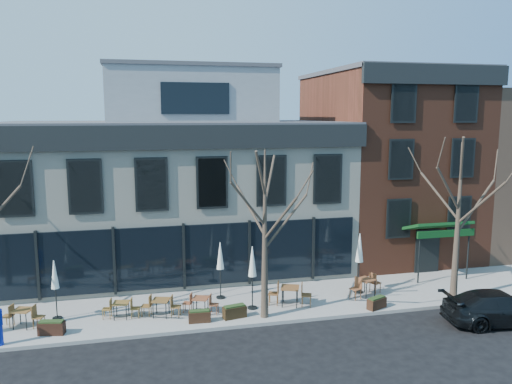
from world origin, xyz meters
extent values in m
plane|color=black|center=(0.00, 0.00, 0.00)|extent=(120.00, 120.00, 0.00)
cube|color=gray|center=(3.25, -2.15, 0.07)|extent=(33.50, 4.70, 0.15)
cube|color=silver|center=(0.00, 5.00, 4.00)|extent=(18.00, 10.00, 8.00)
cube|color=#47474C|center=(0.00, 5.00, 8.05)|extent=(18.30, 10.30, 0.30)
cube|color=black|center=(0.00, -0.12, 7.55)|extent=(18.30, 0.25, 1.10)
cube|color=black|center=(0.00, -0.06, 1.90)|extent=(17.20, 0.12, 3.00)
cube|color=black|center=(-9.06, 4.00, 1.90)|extent=(0.12, 7.50, 3.00)
cube|color=gray|center=(1.00, 6.00, 9.60)|extent=(9.00, 6.50, 3.00)
cube|color=brown|center=(13.00, 5.00, 5.50)|extent=(8.00, 10.00, 11.00)
cube|color=#47474C|center=(13.00, 5.00, 11.05)|extent=(8.20, 10.20, 0.25)
cube|color=black|center=(13.00, -0.12, 10.60)|extent=(8.20, 0.25, 1.00)
cube|color=#0C3915|center=(13.00, -0.85, 2.90)|extent=(3.20, 1.66, 0.67)
cube|color=black|center=(13.00, -0.05, 1.25)|extent=(1.40, 0.10, 2.50)
cube|color=#8C664C|center=(23.00, 6.00, 5.00)|extent=(12.00, 12.00, 10.00)
cone|color=#382B21|center=(3.00, -3.90, 3.67)|extent=(0.34, 0.34, 7.04)
cylinder|color=#382B21|center=(3.95, -3.73, 4.18)|extent=(2.00, 0.46, 2.21)
cylinder|color=#382B21|center=(2.60, -3.04, 4.59)|extent=(0.93, 1.84, 1.91)
cylinder|color=#382B21|center=(2.25, -4.17, 5.04)|extent=(1.61, 0.68, 1.97)
cylinder|color=#382B21|center=(3.40, -4.76, 4.51)|extent=(0.93, 1.83, 2.03)
cone|color=#382B21|center=(12.00, -3.90, 3.89)|extent=(0.34, 0.34, 7.48)
cylinder|color=#382B21|center=(13.01, -3.72, 4.43)|extent=(2.12, 0.48, 2.35)
cylinder|color=#382B21|center=(11.57, -2.99, 4.86)|extent=(0.98, 1.94, 2.03)
cylinder|color=#382B21|center=(11.20, -4.19, 5.35)|extent=(1.71, 0.71, 2.09)
cylinder|color=#382B21|center=(12.42, -4.81, 4.78)|extent=(0.98, 1.94, 2.16)
imported|color=black|center=(12.39, -6.46, 0.68)|extent=(4.89, 2.45, 1.36)
cylinder|color=#0C22A3|center=(-7.15, -4.20, 0.55)|extent=(0.23, 0.23, 0.79)
cube|color=brown|center=(-6.66, -2.70, 0.87)|extent=(0.87, 0.87, 0.04)
cylinder|color=black|center=(-7.00, -2.88, 0.51)|extent=(0.04, 0.04, 0.71)
cylinder|color=black|center=(-6.48, -3.05, 0.51)|extent=(0.04, 0.04, 0.71)
cylinder|color=black|center=(-6.84, -2.35, 0.51)|extent=(0.04, 0.04, 0.71)
cylinder|color=black|center=(-6.31, -2.52, 0.51)|extent=(0.04, 0.04, 0.71)
cube|color=brown|center=(-2.87, -2.65, 0.81)|extent=(0.73, 0.73, 0.04)
cylinder|color=black|center=(-3.16, -2.86, 0.48)|extent=(0.04, 0.04, 0.65)
cylinder|color=black|center=(-2.66, -2.94, 0.48)|extent=(0.04, 0.04, 0.65)
cylinder|color=black|center=(-3.07, -2.36, 0.48)|extent=(0.04, 0.04, 0.65)
cylinder|color=black|center=(-2.57, -2.45, 0.48)|extent=(0.04, 0.04, 0.65)
cube|color=brown|center=(-1.23, -2.84, 0.86)|extent=(0.85, 0.85, 0.04)
cylinder|color=black|center=(-1.57, -3.02, 0.50)|extent=(0.04, 0.04, 0.70)
cylinder|color=black|center=(-1.05, -3.18, 0.50)|extent=(0.04, 0.04, 0.70)
cylinder|color=black|center=(-1.42, -2.50, 0.50)|extent=(0.04, 0.04, 0.70)
cylinder|color=black|center=(-0.89, -2.66, 0.50)|extent=(0.04, 0.04, 0.70)
cube|color=brown|center=(0.43, -2.88, 0.81)|extent=(0.83, 0.83, 0.04)
cylinder|color=black|center=(0.10, -3.02, 0.48)|extent=(0.04, 0.04, 0.65)
cylinder|color=black|center=(0.57, -3.21, 0.48)|extent=(0.04, 0.04, 0.65)
cylinder|color=black|center=(0.29, -2.55, 0.48)|extent=(0.04, 0.04, 0.65)
cylinder|color=black|center=(0.76, -2.74, 0.48)|extent=(0.04, 0.04, 0.65)
cube|color=brown|center=(4.41, -2.92, 0.97)|extent=(1.02, 1.02, 0.05)
cylinder|color=black|center=(4.01, -3.10, 0.56)|extent=(0.05, 0.05, 0.81)
cylinder|color=black|center=(4.60, -3.33, 0.56)|extent=(0.05, 0.05, 0.81)
cylinder|color=black|center=(4.23, -2.51, 0.56)|extent=(0.05, 0.05, 0.81)
cylinder|color=black|center=(4.82, -2.74, 0.56)|extent=(0.05, 0.05, 0.81)
cube|color=brown|center=(8.22, -2.60, 0.94)|extent=(1.00, 1.00, 0.04)
cylinder|color=black|center=(8.07, -3.00, 0.54)|extent=(0.04, 0.04, 0.78)
cylinder|color=black|center=(8.62, -2.75, 0.54)|extent=(0.04, 0.04, 0.78)
cylinder|color=black|center=(7.82, -2.45, 0.54)|extent=(0.04, 0.04, 0.78)
cylinder|color=black|center=(8.37, -2.20, 0.54)|extent=(0.04, 0.04, 0.78)
cylinder|color=black|center=(-5.48, -2.12, 0.18)|extent=(0.40, 0.40, 0.05)
cylinder|color=black|center=(-5.48, -2.12, 1.16)|extent=(0.05, 0.05, 2.01)
cone|color=white|center=(-5.48, -2.12, 2.07)|extent=(0.33, 0.33, 1.19)
cylinder|color=black|center=(1.55, -1.33, 0.18)|extent=(0.42, 0.42, 0.06)
cylinder|color=black|center=(1.55, -1.33, 1.21)|extent=(0.05, 0.05, 2.12)
cone|color=white|center=(1.55, -1.33, 2.18)|extent=(0.35, 0.35, 1.25)
cylinder|color=black|center=(2.70, -2.90, 0.18)|extent=(0.45, 0.45, 0.06)
cylinder|color=black|center=(2.70, -2.90, 1.27)|extent=(0.05, 0.05, 2.24)
cone|color=white|center=(2.70, -2.90, 2.29)|extent=(0.37, 0.37, 1.32)
cylinder|color=black|center=(8.08, -2.11, 0.18)|extent=(0.46, 0.46, 0.06)
cylinder|color=black|center=(8.08, -2.11, 1.30)|extent=(0.05, 0.05, 2.31)
cone|color=white|center=(8.08, -2.11, 2.35)|extent=(0.38, 0.38, 1.36)
cube|color=black|center=(-5.45, -3.65, 0.39)|extent=(1.03, 0.58, 0.49)
cube|color=#1E3314|center=(-5.45, -3.65, 0.66)|extent=(0.92, 0.48, 0.08)
cube|color=black|center=(0.27, -3.81, 0.38)|extent=(0.92, 0.41, 0.45)
cube|color=#1E3314|center=(0.27, -3.81, 0.62)|extent=(0.83, 0.33, 0.07)
cube|color=black|center=(1.75, -3.71, 0.39)|extent=(1.03, 0.57, 0.49)
cube|color=#1E3314|center=(1.75, -3.71, 0.66)|extent=(0.92, 0.48, 0.08)
cube|color=#331D11|center=(8.02, -4.14, 0.38)|extent=(0.99, 0.70, 0.46)
cube|color=#1E3314|center=(8.02, -4.14, 0.63)|extent=(0.88, 0.60, 0.07)
camera|label=1|loc=(-1.93, -23.24, 8.57)|focal=35.00mm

